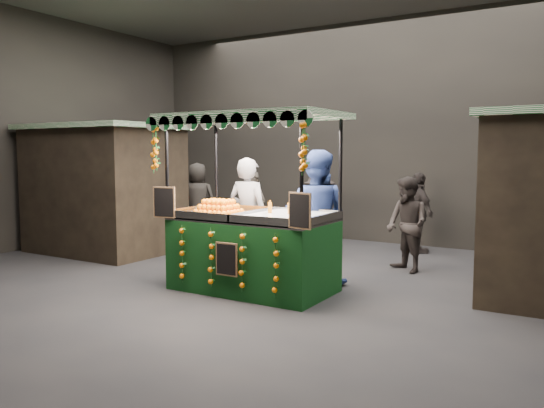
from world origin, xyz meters
The scene contains 12 objects.
ground centered at (0.00, 0.00, 0.00)m, with size 12.00×12.00×0.00m, color black.
market_hall centered at (0.00, 0.00, 3.38)m, with size 12.10×10.10×5.05m.
neighbour_stall_left centered at (-4.40, 1.00, 1.31)m, with size 3.00×2.20×2.60m.
juice_stall centered at (0.01, -0.18, 0.81)m, with size 2.68×1.58×2.60m.
vendor_grey centered at (-0.63, 0.68, 0.98)m, with size 0.73×0.50×1.95m.
vendor_blue centered at (0.62, 0.70, 1.04)m, with size 1.15×0.98×2.08m.
shopper_0 centered at (-1.42, 1.99, 0.85)m, with size 0.63×0.43×1.69m.
shopper_1 centered at (1.57, 2.26, 0.82)m, with size 1.00×0.97×1.63m.
shopper_2 centered at (1.22, 4.13, 0.82)m, with size 0.98×0.94×1.64m.
shopper_3 centered at (-0.36, 2.81, 0.83)m, with size 1.03×1.23×1.65m.
shopper_4 centered at (-3.92, 3.42, 0.90)m, with size 1.04×0.92×1.80m.
shopper_6 centered at (-1.34, 4.60, 0.84)m, with size 0.46×0.64×1.67m.
Camera 1 is at (4.35, -6.77, 2.03)m, focal length 35.89 mm.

